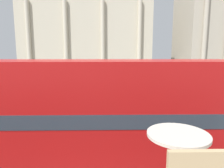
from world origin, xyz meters
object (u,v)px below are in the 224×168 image
Objects in this scene: cafe_dining_table at (177,152)px; pedestrian_white at (39,79)px; double_decker_bus at (74,115)px; plaza_building_left at (88,34)px; pedestrian_yellow at (37,84)px; pedestrian_blue at (59,87)px; traffic_light_mid at (144,74)px; traffic_light_near at (173,85)px.

cafe_dining_table is 0.42× the size of pedestrian_white.
double_decker_bus reaches higher than pedestrian_white.
plaza_building_left reaches higher than pedestrian_yellow.
plaza_building_left is (-5.69, 48.79, 5.77)m from cafe_dining_table.
pedestrian_white is at bearing -101.11° from plaza_building_left.
double_decker_bus is at bearing -44.29° from pedestrian_blue.
traffic_light_mid reaches higher than pedestrian_blue.
plaza_building_left is 24.95m from pedestrian_white.
double_decker_bus is at bearing -110.76° from traffic_light_mid.
traffic_light_mid is (4.63, 12.21, 0.18)m from double_decker_bus.
cafe_dining_table is at bearing -43.05° from pedestrian_blue.
pedestrian_white is 1.05× the size of pedestrian_yellow.
traffic_light_near is (3.35, 10.36, -0.99)m from cafe_dining_table.
double_decker_bus reaches higher than traffic_light_mid.
pedestrian_blue is (-8.79, 2.36, -1.66)m from traffic_light_mid.
traffic_light_mid is at bearing -88.53° from pedestrian_white.
cafe_dining_table is 0.18× the size of traffic_light_near.
pedestrian_yellow is (-3.39, -27.32, -8.41)m from plaza_building_left.
pedestrian_yellow is 1.02× the size of pedestrian_blue.
double_decker_bus is at bearing -85.01° from plaza_building_left.
pedestrian_blue is at bearing 107.19° from cafe_dining_table.
pedestrian_blue is (3.05, -1.97, -0.02)m from pedestrian_yellow.
plaza_building_left is at bearing -147.68° from pedestrian_yellow.
double_decker_bus is at bearing 110.74° from cafe_dining_table.
plaza_building_left is 7.45× the size of traffic_light_near.
plaza_building_left is at bearing 104.96° from traffic_light_mid.
plaza_building_left reaches higher than pedestrian_blue.
traffic_light_near is 2.30× the size of pedestrian_white.
pedestrian_blue is (-6.03, 19.49, -2.67)m from cafe_dining_table.
pedestrian_white is (-8.36, 20.79, -1.40)m from double_decker_bus.
traffic_light_mid is at bearing 70.91° from double_decker_bus.
pedestrian_blue is at bearing -111.09° from pedestrian_white.
cafe_dining_table is 0.45× the size of pedestrian_blue.
plaza_building_left is (-3.83, 43.86, 6.96)m from double_decker_bus.
traffic_light_near is at bearing 87.62° from pedestrian_yellow.
pedestrian_yellow is (-7.22, 16.54, -1.46)m from double_decker_bus.
pedestrian_white is at bearing 113.58° from double_decker_bus.
cafe_dining_table is 10.93m from traffic_light_near.
double_decker_bus is 6.84× the size of pedestrian_yellow.
pedestrian_yellow is (-9.08, 21.46, -2.65)m from cafe_dining_table.
traffic_light_near is at bearing -76.76° from plaza_building_left.
cafe_dining_table is at bearing -67.58° from double_decker_bus.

